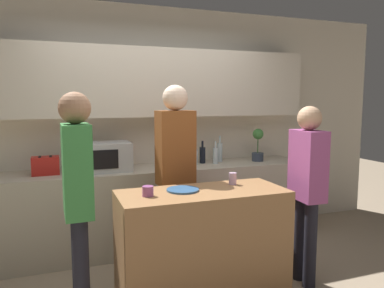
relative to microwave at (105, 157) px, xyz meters
name	(u,v)px	position (x,y,z in m)	size (l,w,h in m)	color
back_wall	(148,109)	(0.53, 0.28, 0.49)	(6.40, 0.40, 2.70)	beige
back_counter	(155,207)	(0.53, 0.01, -0.60)	(3.60, 0.62, 0.90)	#B7AD99
kitchen_island	(203,246)	(0.61, -1.23, -0.59)	(1.36, 0.57, 0.91)	#996B42
microwave	(105,157)	(0.00, 0.00, 0.00)	(0.52, 0.39, 0.30)	#B7BABC
toaster	(46,166)	(-0.58, 0.00, -0.06)	(0.26, 0.16, 0.18)	#B21E19
potted_plant	(258,145)	(1.82, 0.00, 0.05)	(0.14, 0.14, 0.39)	#333D4C
bottle_0	(195,156)	(1.03, 0.05, -0.06)	(0.06, 0.06, 0.24)	silver
bottle_1	(202,155)	(1.13, 0.09, -0.05)	(0.07, 0.07, 0.26)	black
bottle_2	(215,155)	(1.26, 0.00, -0.05)	(0.06, 0.06, 0.26)	silver
bottle_3	(220,152)	(1.37, 0.11, -0.03)	(0.06, 0.06, 0.31)	silver
plate_on_island	(183,190)	(0.46, -1.17, -0.12)	(0.26, 0.26, 0.01)	#2D5684
cup_0	(148,191)	(0.16, -1.24, -0.09)	(0.09, 0.09, 0.08)	#9A508F
cup_1	(233,179)	(0.94, -1.11, -0.08)	(0.07, 0.07, 0.10)	#CDA9CF
person_left	(307,181)	(1.57, -1.29, -0.11)	(0.21, 0.35, 1.59)	black
person_center	(78,189)	(-0.35, -1.25, -0.03)	(0.22, 0.34, 1.70)	black
person_right	(176,162)	(0.56, -0.69, 0.02)	(0.36, 0.23, 1.77)	black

